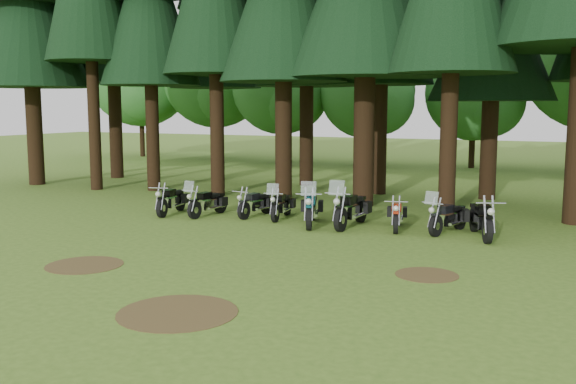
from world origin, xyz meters
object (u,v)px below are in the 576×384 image
motorcycle_3 (281,206)px  motorcycle_8 (481,220)px  motorcycle_7 (448,218)px  motorcycle_2 (256,204)px  motorcycle_5 (351,210)px  motorcycle_6 (397,215)px  motorcycle_4 (311,209)px  motorcycle_0 (171,201)px  motorcycle_1 (208,203)px

motorcycle_3 → motorcycle_8: (6.45, -0.37, 0.07)m
motorcycle_7 → motorcycle_2: bearing=-164.1°
motorcycle_3 → motorcycle_5: size_ratio=0.82×
motorcycle_6 → motorcycle_4: bearing=177.2°
motorcycle_2 → motorcycle_6: 4.93m
motorcycle_4 → motorcycle_7: size_ratio=1.13×
motorcycle_0 → motorcycle_7: 9.36m
motorcycle_0 → motorcycle_5: (6.43, 0.33, 0.08)m
motorcycle_5 → motorcycle_8: bearing=2.7°
motorcycle_2 → motorcycle_4: size_ratio=0.84×
motorcycle_4 → motorcycle_8: motorcycle_4 is taller
motorcycle_2 → motorcycle_5: 3.58m
motorcycle_7 → motorcycle_3: bearing=-164.1°
motorcycle_1 → motorcycle_6: 6.48m
motorcycle_2 → motorcycle_6: motorcycle_6 is taller
motorcycle_0 → motorcycle_4: size_ratio=0.91×
motorcycle_5 → motorcycle_0: bearing=-175.1°
motorcycle_0 → motorcycle_5: 6.44m
motorcycle_0 → motorcycle_4: motorcycle_4 is taller
motorcycle_8 → motorcycle_0: bearing=161.5°
motorcycle_0 → motorcycle_5: size_ratio=0.86×
motorcycle_0 → motorcycle_1: 1.36m
motorcycle_4 → motorcycle_6: 2.66m
motorcycle_2 → motorcycle_6: bearing=3.4°
motorcycle_2 → motorcycle_7: (6.46, -0.15, 0.03)m
motorcycle_7 → motorcycle_8: 0.99m
motorcycle_3 → motorcycle_4: motorcycle_4 is taller
motorcycle_8 → motorcycle_7: bearing=145.6°
motorcycle_4 → motorcycle_5: bearing=-7.2°
motorcycle_3 → motorcycle_2: bearing=170.1°
motorcycle_1 → motorcycle_4: size_ratio=0.87×
motorcycle_0 → motorcycle_2: motorcycle_0 is taller
motorcycle_0 → motorcycle_1: bearing=-3.0°
motorcycle_1 → motorcycle_3: bearing=19.0°
motorcycle_1 → motorcycle_8: 8.96m
motorcycle_2 → motorcycle_3: 0.97m
motorcycle_3 → motorcycle_7: size_ratio=0.98×
motorcycle_2 → motorcycle_4: 2.42m
motorcycle_8 → motorcycle_3: bearing=156.1°
motorcycle_0 → motorcycle_8: bearing=-8.6°
motorcycle_4 → motorcycle_2: bearing=143.8°
motorcycle_1 → motorcycle_2: motorcycle_1 is taller
motorcycle_1 → motorcycle_3: size_ratio=1.01×
motorcycle_5 → motorcycle_7: size_ratio=1.19×
motorcycle_3 → motorcycle_8: size_ratio=0.89×
motorcycle_1 → motorcycle_5: 5.09m
motorcycle_7 → motorcycle_8: (0.96, -0.24, 0.05)m
motorcycle_2 → motorcycle_4: bearing=-11.2°
motorcycle_5 → motorcycle_7: 2.92m
motorcycle_7 → motorcycle_6: bearing=-160.8°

